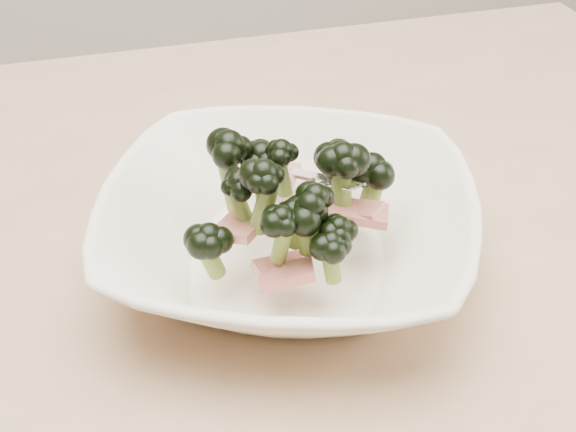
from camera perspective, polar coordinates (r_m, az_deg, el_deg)
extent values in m
cube|color=tan|center=(0.71, -6.43, -2.43)|extent=(1.20, 0.80, 0.04)
cylinder|color=tan|center=(1.37, 15.00, -2.23)|extent=(0.06, 0.06, 0.71)
imported|color=white|center=(0.63, 0.00, -1.05)|extent=(0.38, 0.38, 0.07)
cylinder|color=#5C7326|center=(0.58, -0.44, -1.96)|extent=(0.02, 0.02, 0.04)
ellipsoid|color=black|center=(0.56, -0.45, -0.14)|extent=(0.03, 0.03, 0.02)
cylinder|color=#5C7326|center=(0.64, -4.08, 2.55)|extent=(0.02, 0.02, 0.06)
ellipsoid|color=black|center=(0.62, -4.20, 5.07)|extent=(0.04, 0.04, 0.03)
cylinder|color=#5C7326|center=(0.62, -0.46, 2.95)|extent=(0.02, 0.02, 0.04)
ellipsoid|color=black|center=(0.61, -0.47, 4.70)|extent=(0.03, 0.03, 0.02)
cylinder|color=#5C7326|center=(0.61, -3.45, 0.76)|extent=(0.02, 0.02, 0.04)
ellipsoid|color=black|center=(0.59, -3.52, 2.43)|extent=(0.03, 0.03, 0.03)
cylinder|color=#5C7326|center=(0.59, 0.38, -1.14)|extent=(0.02, 0.02, 0.03)
ellipsoid|color=black|center=(0.58, 0.39, 0.30)|extent=(0.03, 0.03, 0.03)
cylinder|color=#5C7326|center=(0.65, -1.85, 2.61)|extent=(0.02, 0.02, 0.04)
ellipsoid|color=black|center=(0.64, -1.89, 4.37)|extent=(0.04, 0.04, 0.03)
cylinder|color=#5C7326|center=(0.58, 1.21, -1.38)|extent=(0.02, 0.02, 0.04)
ellipsoid|color=black|center=(0.57, 1.24, 0.37)|extent=(0.04, 0.04, 0.03)
cylinder|color=#5C7326|center=(0.63, 3.43, 2.18)|extent=(0.02, 0.03, 0.04)
ellipsoid|color=black|center=(0.62, 3.51, 4.07)|extent=(0.04, 0.04, 0.03)
cylinder|color=#5C7326|center=(0.65, 5.84, 1.25)|extent=(0.02, 0.03, 0.05)
ellipsoid|color=black|center=(0.64, 6.00, 3.48)|extent=(0.04, 0.04, 0.03)
cylinder|color=#5C7326|center=(0.62, 3.84, 1.78)|extent=(0.02, 0.02, 0.05)
ellipsoid|color=black|center=(0.60, 3.96, 4.24)|extent=(0.04, 0.04, 0.03)
cylinder|color=#5C7326|center=(0.59, 1.94, -0.51)|extent=(0.02, 0.01, 0.04)
ellipsoid|color=black|center=(0.57, 1.99, 1.42)|extent=(0.03, 0.03, 0.03)
cylinder|color=#5C7326|center=(0.60, -5.52, -3.10)|extent=(0.02, 0.02, 0.04)
ellipsoid|color=black|center=(0.58, -5.64, -1.45)|extent=(0.03, 0.03, 0.03)
cylinder|color=#5C7326|center=(0.58, 3.08, -3.42)|extent=(0.02, 0.02, 0.03)
ellipsoid|color=black|center=(0.57, 3.14, -1.91)|extent=(0.03, 0.03, 0.02)
cylinder|color=#5C7326|center=(0.59, -1.68, 0.77)|extent=(0.03, 0.01, 0.05)
ellipsoid|color=black|center=(0.57, -1.73, 3.06)|extent=(0.04, 0.04, 0.03)
cylinder|color=#5C7326|center=(0.59, 3.57, -2.46)|extent=(0.02, 0.02, 0.04)
ellipsoid|color=black|center=(0.58, 3.64, -0.83)|extent=(0.03, 0.03, 0.02)
cylinder|color=#5C7326|center=(0.67, 3.60, 2.70)|extent=(0.02, 0.02, 0.04)
ellipsoid|color=black|center=(0.66, 3.67, 4.40)|extent=(0.04, 0.04, 0.03)
cube|color=maroon|center=(0.62, 5.06, 0.37)|extent=(0.04, 0.04, 0.02)
cube|color=maroon|center=(0.60, -0.45, -3.80)|extent=(0.05, 0.04, 0.02)
cube|color=maroon|center=(0.60, -3.48, -0.79)|extent=(0.05, 0.05, 0.02)
cube|color=maroon|center=(0.58, -0.07, -4.19)|extent=(0.05, 0.04, 0.02)
cube|color=maroon|center=(0.62, 4.98, 0.26)|extent=(0.06, 0.05, 0.02)
cube|color=maroon|center=(0.68, -0.85, 3.02)|extent=(0.05, 0.06, 0.02)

